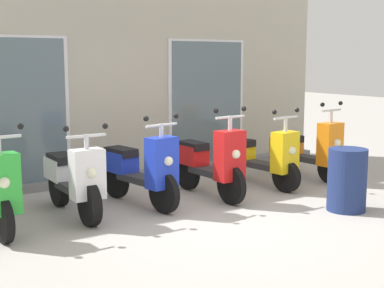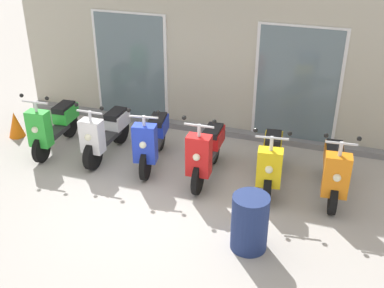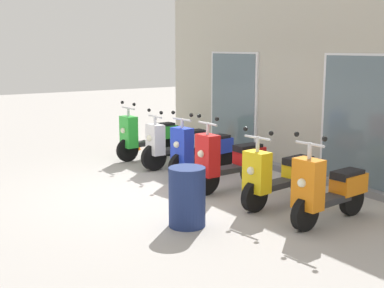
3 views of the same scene
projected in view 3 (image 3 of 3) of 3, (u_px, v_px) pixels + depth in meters
ground_plane at (163, 192)px, 8.63m from camera, size 40.00×40.00×0.00m
storefront_facade at (294, 82)px, 9.90m from camera, size 8.26×0.50×3.61m
scooter_green at (147, 136)px, 11.17m from camera, size 0.56×1.55×1.28m
scooter_white at (176, 144)px, 10.37m from camera, size 0.55×1.59×1.21m
scooter_blue at (201, 150)px, 9.59m from camera, size 0.61×1.60×1.27m
scooter_red at (228, 161)px, 8.66m from camera, size 0.54×1.58×1.32m
scooter_yellow at (279, 176)px, 7.89m from camera, size 0.58×1.59×1.24m
scooter_orange at (328, 190)px, 7.05m from camera, size 0.52×1.51×1.30m
traffic_cone at (134, 139)px, 12.20m from camera, size 0.32×0.32×0.52m
trash_bin at (187, 197)px, 6.95m from camera, size 0.50×0.50×0.82m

